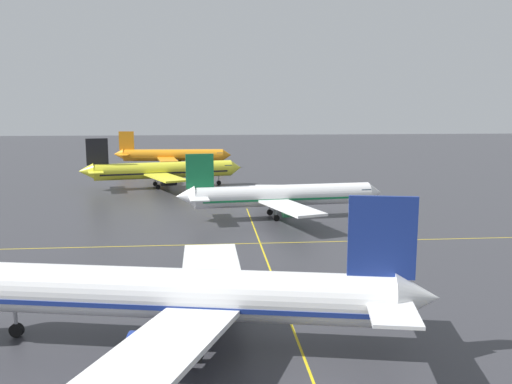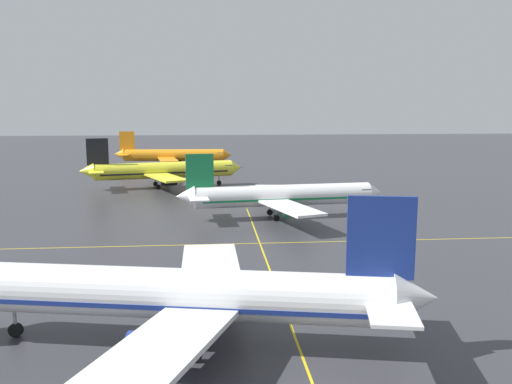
{
  "view_description": "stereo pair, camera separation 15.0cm",
  "coord_description": "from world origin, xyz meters",
  "px_view_note": "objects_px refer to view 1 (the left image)",
  "views": [
    {
      "loc": [
        -6.58,
        -29.29,
        17.65
      ],
      "look_at": [
        1.08,
        55.51,
        3.87
      ],
      "focal_mm": 37.38,
      "sensor_mm": 36.0,
      "label": 1
    },
    {
      "loc": [
        -6.43,
        -29.3,
        17.65
      ],
      "look_at": [
        1.08,
        55.51,
        3.87
      ],
      "focal_mm": 37.38,
      "sensor_mm": 36.0,
      "label": 2
    }
  ],
  "objects_px": {
    "airliner_front_gate": "(184,294)",
    "airliner_far_left_stand": "(172,155)",
    "airliner_third_row": "(162,171)",
    "airliner_second_row": "(281,196)"
  },
  "relations": [
    {
      "from": "airliner_front_gate",
      "to": "airliner_third_row",
      "type": "xyz_separation_m",
      "value": [
        -8.03,
        78.81,
        -0.2
      ]
    },
    {
      "from": "airliner_second_row",
      "to": "airliner_third_row",
      "type": "distance_m",
      "value": 40.21
    },
    {
      "from": "airliner_second_row",
      "to": "airliner_far_left_stand",
      "type": "relative_size",
      "value": 1.0
    },
    {
      "from": "airliner_front_gate",
      "to": "airliner_far_left_stand",
      "type": "height_order",
      "value": "airliner_front_gate"
    },
    {
      "from": "airliner_second_row",
      "to": "airliner_third_row",
      "type": "xyz_separation_m",
      "value": [
        -21.42,
        34.03,
        0.18
      ]
    },
    {
      "from": "airliner_far_left_stand",
      "to": "airliner_third_row",
      "type": "bearing_deg",
      "value": -89.45
    },
    {
      "from": "airliner_second_row",
      "to": "airliner_third_row",
      "type": "bearing_deg",
      "value": 122.19
    },
    {
      "from": "airliner_front_gate",
      "to": "airliner_far_left_stand",
      "type": "distance_m",
      "value": 117.07
    },
    {
      "from": "airliner_front_gate",
      "to": "airliner_far_left_stand",
      "type": "relative_size",
      "value": 1.1
    },
    {
      "from": "airliner_far_left_stand",
      "to": "airliner_front_gate",
      "type": "bearing_deg",
      "value": -85.88
    }
  ]
}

